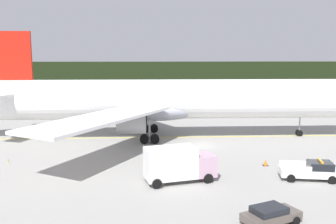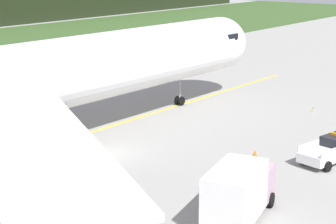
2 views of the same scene
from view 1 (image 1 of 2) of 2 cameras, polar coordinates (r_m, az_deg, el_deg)
ground at (r=48.77m, az=4.84°, el=-5.22°), size 320.00×320.00×0.00m
grass_verge at (r=102.02m, az=0.44°, el=2.11°), size 320.00×46.05×0.04m
distant_tree_line at (r=130.79m, az=-0.44°, el=5.67°), size 288.00×7.60×9.64m
taxiway_centerline_main at (r=53.63m, az=0.83°, el=-3.91°), size 78.30×1.30×0.01m
airliner at (r=52.68m, az=0.18°, el=1.85°), size 59.35×44.49×15.04m
ops_pickup_truck at (r=38.03m, az=21.31°, el=-8.41°), size 5.70×3.11×1.94m
catering_truck at (r=34.67m, az=1.54°, el=-7.94°), size 6.97×3.96×3.52m
staff_car at (r=27.74m, az=15.57°, el=-15.00°), size 4.53×3.28×1.30m
apron_cone at (r=41.38m, az=14.84°, el=-7.55°), size 0.55×0.55×0.69m
taxiway_edge_light_west at (r=44.43m, az=-23.45°, el=-7.00°), size 0.12×0.12×0.43m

